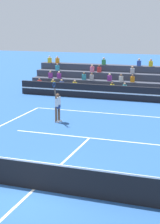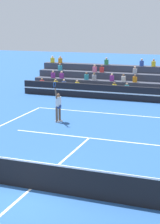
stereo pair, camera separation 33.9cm
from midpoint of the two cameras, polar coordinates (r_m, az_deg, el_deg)
The scene contains 6 objects.
ground_plane at distance 13.56m, azimuth -7.73°, elevation -11.61°, with size 120.00×120.00×0.00m, color #285699.
court_lines at distance 13.56m, azimuth -7.73°, elevation -11.60°, with size 11.10×23.90×0.01m.
tennis_net at distance 13.34m, azimuth -7.81°, elevation -9.49°, with size 12.00×0.10×1.10m.
sponsor_banner_wall at distance 28.36m, azimuth 7.27°, elevation 2.81°, with size 18.00×0.26×1.10m.
bleacher_stand at distance 31.38m, azimuth 8.49°, elevation 4.32°, with size 17.97×3.80×2.83m.
tennis_player at distance 21.96m, azimuth -3.87°, elevation 0.96°, with size 0.36×0.93×2.50m.
Camera 1 is at (5.52, -10.97, 5.70)m, focal length 60.00 mm.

